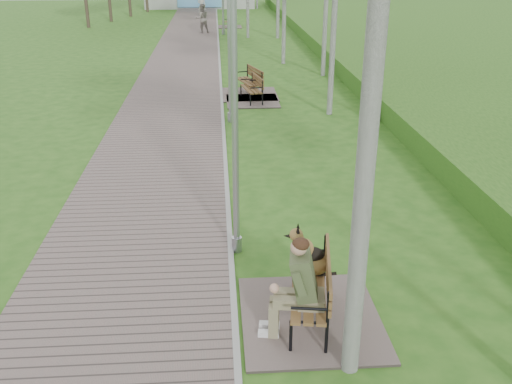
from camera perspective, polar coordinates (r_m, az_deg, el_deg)
ground at (r=7.82m, az=-1.85°, el=-17.41°), size 120.00×120.00×0.00m
walkway at (r=27.95m, az=-7.34°, el=12.53°), size 3.50×67.00×0.04m
kerb at (r=27.90m, az=-3.66°, el=12.66°), size 0.10×67.00×0.05m
embankment at (r=29.10m, az=21.26°, el=11.56°), size 14.00×70.00×1.60m
bench_main at (r=8.40m, az=4.96°, el=-9.94°), size 2.05×2.28×1.79m
bench_second at (r=21.77m, az=-0.73°, el=10.28°), size 2.04×2.27×1.25m
bench_third at (r=20.78m, az=-0.45°, el=9.60°), size 1.86×2.06×1.14m
bench_far at (r=41.83m, az=-2.68°, el=16.40°), size 1.64×1.82×1.01m
lamp_post_near at (r=9.58m, az=-2.10°, el=5.97°), size 0.19×0.19×4.83m
lamp_post_second at (r=17.79m, az=-2.67°, el=14.67°), size 0.20×0.20×5.28m
pedestrian_near at (r=48.19m, az=-5.45°, el=18.07°), size 0.76×0.61×1.80m
pedestrian_far at (r=38.73m, az=-5.42°, el=16.88°), size 1.06×0.94×1.84m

